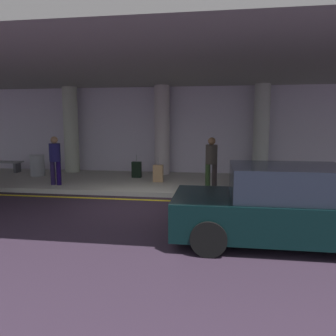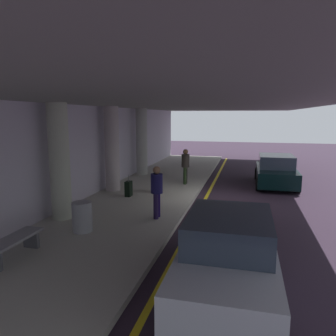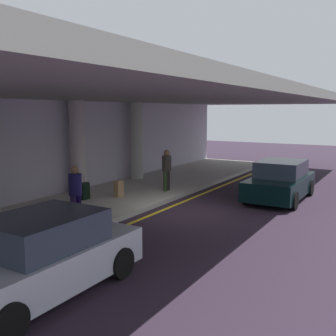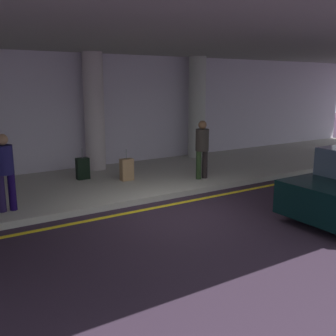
# 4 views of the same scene
# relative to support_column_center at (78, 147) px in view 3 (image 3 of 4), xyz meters

# --- Properties ---
(ground_plane) EXTENTS (60.00, 60.00, 0.00)m
(ground_plane) POSITION_rel_support_column_center_xyz_m (0.00, -4.70, -1.97)
(ground_plane) COLOR #2D202E
(sidewalk) EXTENTS (26.00, 4.20, 0.15)m
(sidewalk) POSITION_rel_support_column_center_xyz_m (0.00, -1.60, -1.90)
(sidewalk) COLOR #ABA99D
(sidewalk) RESTS_ON ground
(lane_stripe_yellow) EXTENTS (26.00, 0.14, 0.01)m
(lane_stripe_yellow) POSITION_rel_support_column_center_xyz_m (0.00, -4.09, -1.97)
(lane_stripe_yellow) COLOR yellow
(lane_stripe_yellow) RESTS_ON ground
(support_column_center) EXTENTS (0.63, 0.63, 3.65)m
(support_column_center) POSITION_rel_support_column_center_xyz_m (0.00, 0.00, 0.00)
(support_column_center) COLOR #AFA3A3
(support_column_center) RESTS_ON sidewalk
(support_column_right_mid) EXTENTS (0.63, 0.63, 3.65)m
(support_column_right_mid) POSITION_rel_support_column_center_xyz_m (4.00, 0.00, 0.00)
(support_column_right_mid) COLOR #A9AAA2
(support_column_right_mid) RESTS_ON sidewalk
(ceiling_overhang) EXTENTS (28.00, 13.20, 0.30)m
(ceiling_overhang) POSITION_rel_support_column_center_xyz_m (0.00, -2.10, 1.97)
(ceiling_overhang) COLOR gray
(ceiling_overhang) RESTS_ON support_column_far_left
(terminal_back_wall) EXTENTS (26.00, 0.30, 3.80)m
(terminal_back_wall) POSITION_rel_support_column_center_xyz_m (0.00, 0.65, -0.07)
(terminal_back_wall) COLOR #B8B0C1
(terminal_back_wall) RESTS_ON ground
(car_black) EXTENTS (4.10, 1.92, 1.50)m
(car_black) POSITION_rel_support_column_center_xyz_m (3.50, -7.09, -1.26)
(car_black) COLOR black
(car_black) RESTS_ON ground
(car_silver) EXTENTS (4.10, 1.92, 1.50)m
(car_silver) POSITION_rel_support_column_center_xyz_m (-6.76, -5.42, -1.26)
(car_silver) COLOR #B7BCC7
(car_silver) RESTS_ON ground
(traveler_with_luggage) EXTENTS (0.38, 0.38, 1.68)m
(traveler_with_luggage) POSITION_rel_support_column_center_xyz_m (2.09, -2.84, -0.86)
(traveler_with_luggage) COLOR #203218
(traveler_with_luggage) RESTS_ON sidewalk
(person_waiting_for_ride) EXTENTS (0.38, 0.38, 1.68)m
(person_waiting_for_ride) POSITION_rel_support_column_center_xyz_m (-3.25, -2.95, -0.86)
(person_waiting_for_ride) COLOR #1E1339
(person_waiting_for_ride) RESTS_ON sidewalk
(suitcase_upright_primary) EXTENTS (0.36, 0.22, 0.90)m
(suitcase_upright_primary) POSITION_rel_support_column_center_xyz_m (-0.85, -1.06, -1.51)
(suitcase_upright_primary) COLOR black
(suitcase_upright_primary) RESTS_ON sidewalk
(suitcase_upright_secondary) EXTENTS (0.36, 0.22, 0.90)m
(suitcase_upright_secondary) POSITION_rel_support_column_center_xyz_m (0.16, -1.87, -1.51)
(suitcase_upright_secondary) COLOR #94714B
(suitcase_upright_secondary) RESTS_ON sidewalk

